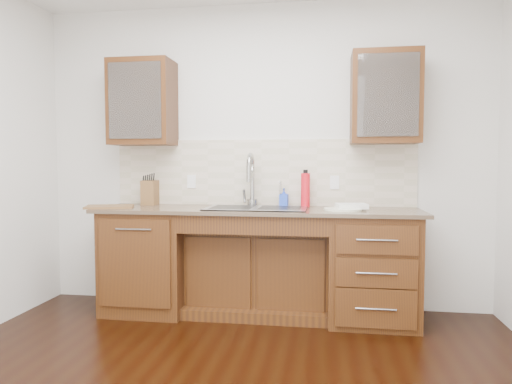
# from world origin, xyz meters

# --- Properties ---
(wall_back) EXTENTS (4.00, 0.10, 2.70)m
(wall_back) POSITION_xyz_m (0.00, 1.80, 1.35)
(wall_back) COLOR silver
(wall_back) RESTS_ON ground
(base_cabinet_left) EXTENTS (0.70, 0.62, 0.88)m
(base_cabinet_left) POSITION_xyz_m (-0.95, 1.44, 0.44)
(base_cabinet_left) COLOR #593014
(base_cabinet_left) RESTS_ON ground
(base_cabinet_center) EXTENTS (1.20, 0.44, 0.70)m
(base_cabinet_center) POSITION_xyz_m (0.00, 1.53, 0.35)
(base_cabinet_center) COLOR #593014
(base_cabinet_center) RESTS_ON ground
(base_cabinet_right) EXTENTS (0.70, 0.62, 0.88)m
(base_cabinet_right) POSITION_xyz_m (0.95, 1.44, 0.44)
(base_cabinet_right) COLOR #593014
(base_cabinet_right) RESTS_ON ground
(countertop) EXTENTS (2.70, 0.65, 0.03)m
(countertop) POSITION_xyz_m (0.00, 1.43, 0.90)
(countertop) COLOR #84705B
(countertop) RESTS_ON base_cabinet_left
(backsplash) EXTENTS (2.70, 0.02, 0.59)m
(backsplash) POSITION_xyz_m (0.00, 1.74, 1.21)
(backsplash) COLOR beige
(backsplash) RESTS_ON wall_back
(sink) EXTENTS (0.84, 0.46, 0.19)m
(sink) POSITION_xyz_m (0.00, 1.41, 0.83)
(sink) COLOR #9E9EA5
(sink) RESTS_ON countertop
(faucet) EXTENTS (0.04, 0.04, 0.40)m
(faucet) POSITION_xyz_m (-0.07, 1.64, 1.11)
(faucet) COLOR #999993
(faucet) RESTS_ON countertop
(filter_tap) EXTENTS (0.02, 0.02, 0.24)m
(filter_tap) POSITION_xyz_m (0.18, 1.65, 1.03)
(filter_tap) COLOR #999993
(filter_tap) RESTS_ON countertop
(upper_cabinet_left) EXTENTS (0.55, 0.34, 0.75)m
(upper_cabinet_left) POSITION_xyz_m (-1.05, 1.58, 1.83)
(upper_cabinet_left) COLOR #593014
(upper_cabinet_left) RESTS_ON wall_back
(upper_cabinet_right) EXTENTS (0.55, 0.34, 0.75)m
(upper_cabinet_right) POSITION_xyz_m (1.05, 1.58, 1.83)
(upper_cabinet_right) COLOR #593014
(upper_cabinet_right) RESTS_ON wall_back
(outlet_left) EXTENTS (0.08, 0.01, 0.12)m
(outlet_left) POSITION_xyz_m (-0.65, 1.73, 1.12)
(outlet_left) COLOR white
(outlet_left) RESTS_ON backsplash
(outlet_right) EXTENTS (0.08, 0.01, 0.12)m
(outlet_right) POSITION_xyz_m (0.65, 1.73, 1.12)
(outlet_right) COLOR white
(outlet_right) RESTS_ON backsplash
(soap_bottle) EXTENTS (0.08, 0.08, 0.16)m
(soap_bottle) POSITION_xyz_m (0.21, 1.64, 0.99)
(soap_bottle) COLOR blue
(soap_bottle) RESTS_ON countertop
(water_bottle) EXTENTS (0.10, 0.10, 0.29)m
(water_bottle) POSITION_xyz_m (0.40, 1.63, 1.06)
(water_bottle) COLOR red
(water_bottle) RESTS_ON countertop
(plate) EXTENTS (0.33, 0.33, 0.02)m
(plate) POSITION_xyz_m (0.71, 1.38, 0.92)
(plate) COLOR silver
(plate) RESTS_ON countertop
(dish_towel) EXTENTS (0.26, 0.21, 0.04)m
(dish_towel) POSITION_xyz_m (0.78, 1.40, 0.94)
(dish_towel) COLOR white
(dish_towel) RESTS_ON plate
(knife_block) EXTENTS (0.13, 0.21, 0.22)m
(knife_block) POSITION_xyz_m (-1.02, 1.65, 1.02)
(knife_block) COLOR #955122
(knife_block) RESTS_ON countertop
(cutting_board) EXTENTS (0.46, 0.39, 0.02)m
(cutting_board) POSITION_xyz_m (-1.25, 1.31, 0.92)
(cutting_board) COLOR brown
(cutting_board) RESTS_ON countertop
(cup_left_a) EXTENTS (0.12, 0.12, 0.09)m
(cup_left_a) POSITION_xyz_m (-1.11, 1.58, 1.77)
(cup_left_a) COLOR white
(cup_left_a) RESTS_ON upper_cabinet_left
(cup_left_b) EXTENTS (0.12, 0.12, 0.09)m
(cup_left_b) POSITION_xyz_m (-0.92, 1.58, 1.77)
(cup_left_b) COLOR white
(cup_left_b) RESTS_ON upper_cabinet_left
(cup_right_a) EXTENTS (0.14, 0.14, 0.10)m
(cup_right_a) POSITION_xyz_m (0.92, 1.58, 1.77)
(cup_right_a) COLOR white
(cup_right_a) RESTS_ON upper_cabinet_right
(cup_right_b) EXTENTS (0.12, 0.12, 0.09)m
(cup_right_b) POSITION_xyz_m (1.18, 1.58, 1.77)
(cup_right_b) COLOR white
(cup_right_b) RESTS_ON upper_cabinet_right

